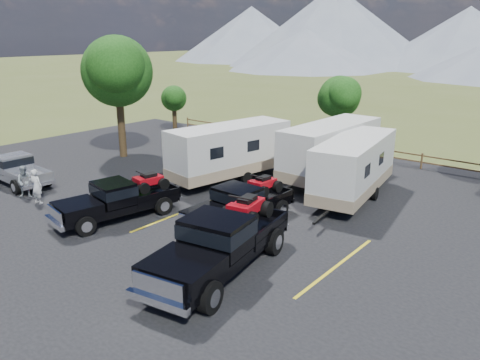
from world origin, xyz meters
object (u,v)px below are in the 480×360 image
Objects in this scene: rig_center at (241,204)px; person_b at (25,182)px; tree_big_nw at (117,71)px; trailer_center at (330,151)px; rig_right at (221,241)px; trailer_left at (230,152)px; trailer_right at (354,167)px; pickup_silver at (15,169)px; rig_left at (119,199)px; person_a at (36,186)px.

rig_center is 11.24m from person_b.
tree_big_nw reaches higher than person_b.
trailer_center is at bearing 93.53° from rig_center.
person_b is (3.01, -8.24, -4.75)m from tree_big_nw.
trailer_left reaches higher than rig_right.
trailer_left reaches higher than rig_center.
trailer_right is (2.21, 6.09, 0.66)m from rig_center.
pickup_silver is (-8.55, -7.86, -0.79)m from trailer_left.
trailer_left is at bearing -175.54° from trailer_right.
trailer_center reaches higher than trailer_left.
pickup_silver is at bearing 168.95° from rig_right.
trailer_left is 1.67× the size of pickup_silver.
trailer_center is (4.22, 3.64, 0.03)m from trailer_left.
trailer_center is at bearing 79.02° from rig_left.
rig_center is 0.63× the size of trailer_center.
rig_center is 0.64× the size of trailer_left.
trailer_left is (-4.44, 4.52, 0.71)m from rig_center.
person_b is at bearing -150.05° from trailer_right.
person_a is at bearing -52.65° from person_b.
tree_big_nw is 14.39m from trailer_center.
rig_left is at bearing -37.36° from person_b.
rig_center reaches higher than person_a.
tree_big_nw reaches higher than person_a.
trailer_left is at bearing 5.80° from person_b.
rig_right is 0.79× the size of trailer_left.
rig_center is at bearing -118.76° from trailer_right.
trailer_center is 15.28m from person_a.
trailer_left is 11.64m from pickup_silver.
trailer_left reaches higher than rig_left.
trailer_center is (-0.22, 8.16, 0.74)m from rig_center.
rig_right is 12.05m from trailer_center.
rig_left is at bearing -80.91° from trailer_left.
tree_big_nw is at bearing -77.70° from person_a.
rig_left is 11.24m from trailer_right.
trailer_center is at bearing 91.31° from rig_right.
tree_big_nw is at bearing 143.55° from rig_right.
trailer_center is at bearing 130.77° from trailer_right.
tree_big_nw is 4.86× the size of person_b.
rig_right is (2.11, -3.65, 0.18)m from rig_center.
trailer_center is at bearing 0.86° from person_b.
tree_big_nw is 8.87m from pickup_silver.
rig_center is 6.51m from trailer_right.
tree_big_nw reaches higher than pickup_silver.
rig_left is 3.66× the size of person_b.
rig_center is 0.66× the size of trailer_right.
pickup_silver is at bearing -86.28° from tree_big_nw.
trailer_right reaches higher than person_a.
trailer_center is 3.19m from trailer_right.
rig_left is at bearing 94.56° from pickup_silver.
pickup_silver is (-12.78, -11.50, -0.82)m from trailer_center.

